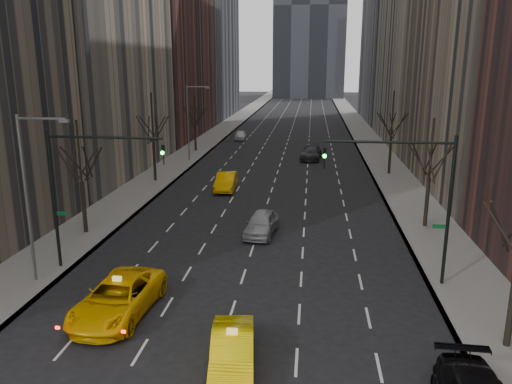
% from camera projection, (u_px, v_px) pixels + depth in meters
% --- Properties ---
extents(sidewalk_left, '(4.50, 320.00, 0.15)m').
position_uv_depth(sidewalk_left, '(218.00, 133.00, 85.17)').
color(sidewalk_left, slate).
rests_on(sidewalk_left, ground).
extents(sidewalk_right, '(4.50, 320.00, 0.15)m').
position_uv_depth(sidewalk_right, '(364.00, 135.00, 82.54)').
color(sidewalk_right, slate).
rests_on(sidewalk_right, ground).
extents(tree_lw_b, '(3.36, 3.50, 7.82)m').
position_uv_depth(tree_lw_b, '(82.00, 182.00, 34.20)').
color(tree_lw_b, black).
rests_on(tree_lw_b, ground).
extents(tree_lw_c, '(3.36, 3.50, 8.74)m').
position_uv_depth(tree_lw_c, '(153.00, 142.00, 49.52)').
color(tree_lw_c, black).
rests_on(tree_lw_c, ground).
extents(tree_lw_d, '(3.36, 3.50, 7.36)m').
position_uv_depth(tree_lw_d, '(195.00, 125.00, 66.95)').
color(tree_lw_d, black).
rests_on(tree_lw_d, ground).
extents(tree_rw_b, '(3.36, 3.50, 7.82)m').
position_uv_depth(tree_rw_b, '(429.00, 178.00, 35.47)').
color(tree_rw_b, black).
rests_on(tree_rw_b, ground).
extents(tree_rw_c, '(3.36, 3.50, 8.74)m').
position_uv_depth(tree_rw_c, '(391.00, 137.00, 52.71)').
color(tree_rw_c, black).
rests_on(tree_rw_c, ground).
extents(traffic_mast_left, '(6.69, 0.39, 8.00)m').
position_uv_depth(traffic_mast_left, '(80.00, 178.00, 27.67)').
color(traffic_mast_left, black).
rests_on(traffic_mast_left, ground).
extents(traffic_mast_right, '(6.69, 0.39, 8.00)m').
position_uv_depth(traffic_mast_right, '(417.00, 186.00, 25.72)').
color(traffic_mast_right, black).
rests_on(traffic_mast_right, ground).
extents(streetlight_near, '(2.83, 0.22, 9.00)m').
position_uv_depth(streetlight_near, '(31.00, 183.00, 25.90)').
color(streetlight_near, slate).
rests_on(streetlight_near, ground).
extents(streetlight_far, '(2.83, 0.22, 9.00)m').
position_uv_depth(streetlight_far, '(191.00, 115.00, 59.58)').
color(streetlight_far, slate).
rests_on(streetlight_far, ground).
extents(taxi_suv, '(3.32, 6.46, 1.74)m').
position_uv_depth(taxi_suv, '(118.00, 298.00, 23.59)').
color(taxi_suv, '#FFBE05').
rests_on(taxi_suv, ground).
extents(taxi_sedan, '(2.21, 4.89, 1.56)m').
position_uv_depth(taxi_sedan, '(232.00, 352.00, 19.34)').
color(taxi_sedan, '#FFD905').
rests_on(taxi_sedan, ground).
extents(silver_sedan_ahead, '(2.39, 4.89, 1.61)m').
position_uv_depth(silver_sedan_ahead, '(261.00, 223.00, 34.81)').
color(silver_sedan_ahead, '#9B9EA3').
rests_on(silver_sedan_ahead, ground).
extents(far_taxi, '(1.92, 5.03, 1.64)m').
position_uv_depth(far_taxi, '(226.00, 181.00, 47.06)').
color(far_taxi, '#F8AE05').
rests_on(far_taxi, ground).
extents(far_suv_grey, '(2.91, 5.99, 1.68)m').
position_uv_depth(far_suv_grey, '(311.00, 152.00, 62.26)').
color(far_suv_grey, '#2F2F34').
rests_on(far_suv_grey, ground).
extents(far_car_white, '(1.89, 4.21, 1.40)m').
position_uv_depth(far_car_white, '(240.00, 135.00, 78.11)').
color(far_car_white, white).
rests_on(far_car_white, ground).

